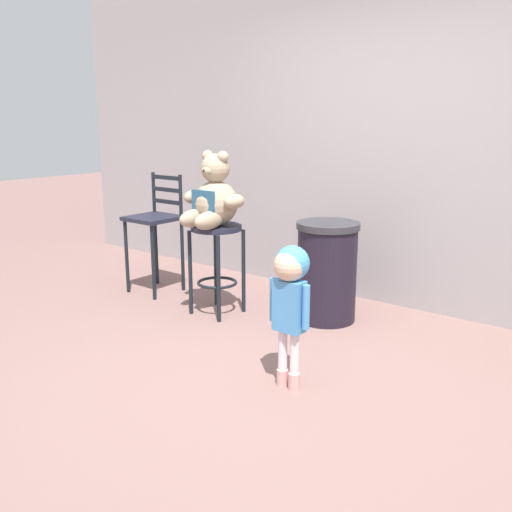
{
  "coord_description": "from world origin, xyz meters",
  "views": [
    {
      "loc": [
        2.01,
        -2.53,
        1.56
      ],
      "look_at": [
        -0.36,
        0.49,
        0.62
      ],
      "focal_mm": 39.88,
      "sensor_mm": 36.0,
      "label": 1
    }
  ],
  "objects": [
    {
      "name": "bar_chair_empty",
      "position": [
        -1.82,
        0.87,
        0.63
      ],
      "size": [
        0.42,
        0.42,
        1.07
      ],
      "color": "#1E202F",
      "rests_on": "ground_plane"
    },
    {
      "name": "trash_bin",
      "position": [
        -0.19,
        1.17,
        0.39
      ],
      "size": [
        0.49,
        0.49,
        0.78
      ],
      "color": "black",
      "rests_on": "ground_plane"
    },
    {
      "name": "child_walking",
      "position": [
        0.25,
        0.03,
        0.62
      ],
      "size": [
        0.27,
        0.22,
        0.86
      ],
      "rotation": [
        0.0,
        0.0,
        2.22
      ],
      "color": "#CC9793",
      "rests_on": "ground_plane"
    },
    {
      "name": "ground_plane",
      "position": [
        0.0,
        0.0,
        0.0
      ],
      "size": [
        24.0,
        24.0,
        0.0
      ],
      "primitive_type": "plane",
      "color": "#805F59"
    },
    {
      "name": "building_wall",
      "position": [
        0.0,
        1.98,
        1.79
      ],
      "size": [
        7.71,
        0.3,
        3.58
      ],
      "primitive_type": "cube",
      "color": "#9C9598",
      "rests_on": "ground_plane"
    },
    {
      "name": "bar_stool_with_teddy",
      "position": [
        -0.97,
        0.75,
        0.53
      ],
      "size": [
        0.4,
        0.4,
        0.73
      ],
      "color": "#1E202F",
      "rests_on": "ground_plane"
    },
    {
      "name": "teddy_bear",
      "position": [
        -0.97,
        0.73,
        0.94
      ],
      "size": [
        0.55,
        0.49,
        0.58
      ],
      "color": "tan",
      "rests_on": "bar_stool_with_teddy"
    }
  ]
}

